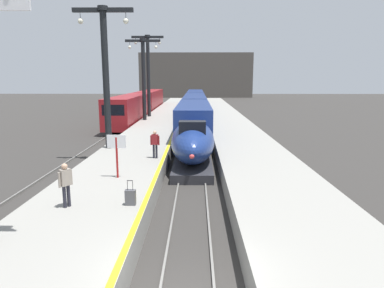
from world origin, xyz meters
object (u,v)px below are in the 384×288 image
(rolling_suitcase, at_px, (130,197))
(departure_info_board, at_px, (117,147))
(highspeed_train_main, at_px, (195,108))
(station_column_mid, at_px, (105,65))
(regional_train_adjacent, at_px, (142,104))
(station_column_distant, at_px, (148,69))
(station_column_far, at_px, (144,72))
(passenger_near_edge, at_px, (66,182))
(passenger_mid_platform, at_px, (155,142))

(rolling_suitcase, relative_size, departure_info_board, 0.46)
(highspeed_train_main, bearing_deg, station_column_mid, -104.59)
(highspeed_train_main, distance_m, regional_train_adjacent, 10.04)
(station_column_mid, distance_m, departure_info_board, 8.70)
(highspeed_train_main, xyz_separation_m, station_column_distant, (-5.90, -2.04, 5.14))
(station_column_mid, relative_size, station_column_far, 1.02)
(station_column_far, bearing_deg, passenger_near_edge, -87.40)
(highspeed_train_main, height_order, station_column_mid, station_column_mid)
(station_column_far, distance_m, passenger_mid_platform, 20.63)
(rolling_suitcase, bearing_deg, departure_info_board, 110.05)
(regional_train_adjacent, height_order, rolling_suitcase, regional_train_adjacent)
(station_column_far, bearing_deg, highspeed_train_main, 45.53)
(passenger_near_edge, distance_m, departure_info_board, 4.08)
(station_column_far, relative_size, passenger_mid_platform, 5.50)
(passenger_near_edge, height_order, rolling_suitcase, passenger_near_edge)
(station_column_distant, xyz_separation_m, rolling_suitcase, (3.63, -31.61, -5.74))
(station_column_mid, bearing_deg, rolling_suitcase, -71.73)
(regional_train_adjacent, xyz_separation_m, passenger_mid_platform, (5.83, -31.72, -0.09))
(station_column_distant, xyz_separation_m, passenger_mid_platform, (3.63, -23.76, -5.05))
(highspeed_train_main, relative_size, station_column_far, 6.19)
(regional_train_adjacent, distance_m, station_column_distant, 9.64)
(station_column_distant, relative_size, passenger_mid_platform, 6.02)
(station_column_mid, bearing_deg, highspeed_train_main, 75.41)
(station_column_mid, bearing_deg, passenger_mid_platform, -40.77)
(regional_train_adjacent, xyz_separation_m, departure_info_board, (4.48, -35.89, 0.43))
(regional_train_adjacent, relative_size, station_column_distant, 3.60)
(station_column_mid, height_order, passenger_near_edge, station_column_mid)
(regional_train_adjacent, relative_size, passenger_near_edge, 21.66)
(regional_train_adjacent, bearing_deg, station_column_mid, -85.60)
(station_column_far, height_order, departure_info_board, station_column_far)
(highspeed_train_main, height_order, rolling_suitcase, highspeed_train_main)
(highspeed_train_main, relative_size, departure_info_board, 27.15)
(passenger_near_edge, bearing_deg, regional_train_adjacent, 94.97)
(highspeed_train_main, relative_size, passenger_near_edge, 34.06)
(passenger_mid_platform, relative_size, departure_info_board, 0.80)
(highspeed_train_main, relative_size, station_column_distant, 5.66)
(rolling_suitcase, bearing_deg, passenger_near_edge, -174.35)
(highspeed_train_main, distance_m, station_column_distant, 8.09)
(passenger_near_edge, bearing_deg, passenger_mid_platform, 73.71)
(passenger_mid_platform, xyz_separation_m, departure_info_board, (-1.34, -4.17, 0.52))
(passenger_near_edge, xyz_separation_m, rolling_suitcase, (2.36, 0.23, -0.69))
(regional_train_adjacent, bearing_deg, departure_info_board, -82.88)
(rolling_suitcase, height_order, departure_info_board, departure_info_board)
(passenger_mid_platform, bearing_deg, station_column_mid, 139.23)
(passenger_mid_platform, bearing_deg, departure_info_board, -107.86)
(passenger_mid_platform, xyz_separation_m, rolling_suitcase, (-0.00, -7.85, -0.69))
(regional_train_adjacent, bearing_deg, station_column_far, -79.55)
(regional_train_adjacent, bearing_deg, passenger_near_edge, -85.03)
(passenger_near_edge, bearing_deg, departure_info_board, 75.42)
(highspeed_train_main, xyz_separation_m, passenger_near_edge, (-4.64, -33.88, 0.09))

